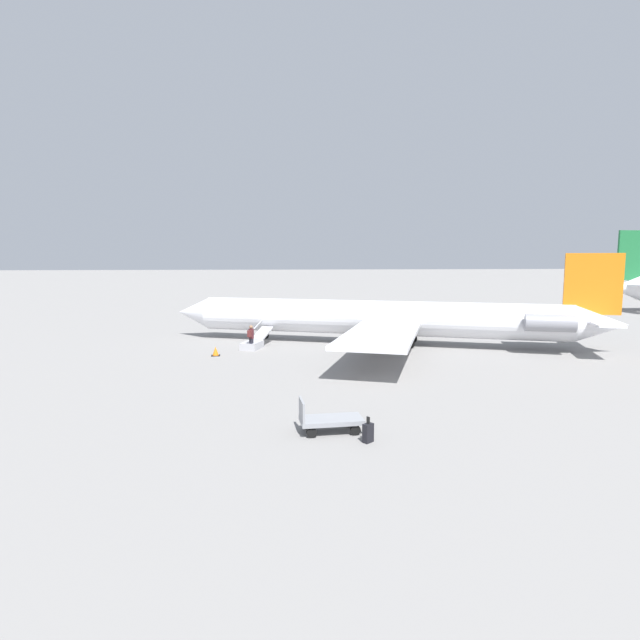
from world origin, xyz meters
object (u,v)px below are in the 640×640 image
object	(u,v)px
boarding_stairs	(254,343)
luggage_cart	(328,420)
airplane_main	(389,318)
passenger	(251,336)
suitcase	(368,433)

from	to	relation	value
boarding_stairs	luggage_cart	bearing A→B (deg)	-149.58
airplane_main	passenger	xyz separation A→B (m)	(9.82, 1.27, -0.94)
passenger	luggage_cart	bearing A→B (deg)	-148.32
passenger	luggage_cart	size ratio (longest dim) A/B	0.78
airplane_main	boarding_stairs	distance (m)	9.74
luggage_cart	suitcase	distance (m)	1.65
passenger	airplane_main	bearing A→B (deg)	-60.27
boarding_stairs	luggage_cart	size ratio (longest dim) A/B	1.84
boarding_stairs	airplane_main	bearing A→B (deg)	-66.83
airplane_main	luggage_cart	bearing A→B (deg)	90.53
passenger	luggage_cart	xyz separation A→B (m)	(-2.70, 16.49, -0.54)
passenger	suitcase	xyz separation A→B (m)	(-3.88, 17.63, -0.67)
airplane_main	luggage_cart	xyz separation A→B (m)	(7.12, 17.76, -1.48)
airplane_main	luggage_cart	world-z (taller)	airplane_main
luggage_cart	passenger	bearing A→B (deg)	-82.43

